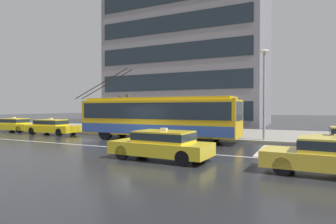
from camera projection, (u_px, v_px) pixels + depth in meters
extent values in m
plane|color=#25272A|center=(133.00, 145.00, 17.08)|extent=(160.00, 160.00, 0.00)
cube|color=gray|center=(189.00, 132.00, 25.65)|extent=(80.00, 10.00, 0.14)
cube|color=beige|center=(263.00, 150.00, 15.03)|extent=(0.44, 4.40, 0.01)
cube|color=beige|center=(281.00, 151.00, 14.64)|extent=(0.44, 4.40, 0.01)
cube|color=beige|center=(301.00, 153.00, 14.26)|extent=(0.44, 4.40, 0.01)
cube|color=beige|center=(321.00, 154.00, 13.87)|extent=(0.44, 4.40, 0.01)
cube|color=silver|center=(121.00, 148.00, 15.99)|extent=(72.00, 0.14, 0.01)
cube|color=gold|center=(157.00, 117.00, 19.59)|extent=(11.25, 2.61, 2.35)
cube|color=yellow|center=(157.00, 99.00, 19.57)|extent=(10.57, 2.35, 0.20)
cube|color=#1E2833|center=(157.00, 111.00, 19.58)|extent=(10.80, 2.63, 1.08)
cube|color=#3355A3|center=(157.00, 128.00, 19.60)|extent=(11.14, 2.64, 0.66)
cube|color=#1E2833|center=(239.00, 111.00, 17.26)|extent=(0.15, 2.17, 1.17)
cube|color=black|center=(236.00, 101.00, 17.31)|extent=(0.18, 1.87, 0.28)
cylinder|color=black|center=(106.00, 85.00, 21.80)|extent=(4.81, 0.12, 2.17)
cylinder|color=black|center=(100.00, 84.00, 21.17)|extent=(4.81, 0.12, 2.17)
cylinder|color=black|center=(215.00, 134.00, 18.99)|extent=(1.04, 0.31, 1.04)
cylinder|color=black|center=(206.00, 137.00, 17.03)|extent=(1.04, 0.31, 1.04)
cylinder|color=black|center=(123.00, 130.00, 22.08)|extent=(1.04, 0.31, 1.04)
cylinder|color=black|center=(105.00, 132.00, 20.12)|extent=(1.04, 0.31, 1.04)
cylinder|color=black|center=(327.00, 143.00, 15.85)|extent=(0.62, 0.20, 0.62)
cylinder|color=black|center=(330.00, 146.00, 14.42)|extent=(0.62, 0.20, 0.62)
cube|color=yellow|center=(333.00, 161.00, 9.41)|extent=(4.55, 1.97, 0.55)
cylinder|color=black|center=(282.00, 166.00, 9.44)|extent=(0.63, 0.23, 0.62)
cylinder|color=black|center=(287.00, 159.00, 10.80)|extent=(0.63, 0.23, 0.62)
cube|color=yellow|center=(15.00, 126.00, 26.53)|extent=(4.39, 1.94, 0.55)
cube|color=yellow|center=(14.00, 121.00, 26.59)|extent=(2.40, 1.61, 0.48)
cube|color=#1E2833|center=(14.00, 121.00, 26.59)|extent=(2.44, 1.63, 0.31)
cube|color=silver|center=(14.00, 118.00, 26.59)|extent=(0.29, 0.17, 0.12)
cylinder|color=black|center=(33.00, 128.00, 26.70)|extent=(0.63, 0.23, 0.62)
cylinder|color=black|center=(19.00, 130.00, 25.27)|extent=(0.63, 0.23, 0.62)
cylinder|color=black|center=(12.00, 128.00, 27.80)|extent=(0.63, 0.23, 0.62)
cube|color=yellow|center=(53.00, 129.00, 23.89)|extent=(4.60, 1.90, 0.55)
cube|color=yellow|center=(51.00, 122.00, 23.96)|extent=(2.50, 1.59, 0.48)
cube|color=#1E2833|center=(51.00, 122.00, 23.96)|extent=(2.55, 1.61, 0.31)
cube|color=silver|center=(51.00, 119.00, 23.95)|extent=(0.28, 0.17, 0.12)
cylinder|color=black|center=(73.00, 131.00, 24.01)|extent=(0.63, 0.22, 0.62)
cylinder|color=black|center=(59.00, 132.00, 22.57)|extent=(0.63, 0.22, 0.62)
cylinder|color=black|center=(47.00, 130.00, 25.22)|extent=(0.63, 0.22, 0.62)
cylinder|color=black|center=(32.00, 131.00, 23.78)|extent=(0.63, 0.22, 0.62)
cube|color=yellow|center=(160.00, 148.00, 12.36)|extent=(4.52, 2.04, 0.55)
cube|color=yellow|center=(164.00, 136.00, 12.27)|extent=(2.47, 1.68, 0.48)
cube|color=#1E2833|center=(164.00, 136.00, 12.27)|extent=(2.52, 1.71, 0.31)
cube|color=silver|center=(164.00, 129.00, 12.26)|extent=(0.29, 0.17, 0.12)
cylinder|color=black|center=(122.00, 153.00, 12.35)|extent=(0.63, 0.23, 0.62)
cylinder|color=black|center=(143.00, 148.00, 13.77)|extent=(0.63, 0.23, 0.62)
cylinder|color=black|center=(183.00, 158.00, 10.96)|extent=(0.63, 0.23, 0.62)
cylinder|color=black|center=(199.00, 152.00, 12.38)|extent=(0.63, 0.23, 0.62)
cylinder|color=gray|center=(171.00, 118.00, 22.66)|extent=(0.08, 0.08, 2.54)
cylinder|color=gray|center=(131.00, 118.00, 24.26)|extent=(0.08, 0.08, 2.54)
cylinder|color=gray|center=(177.00, 118.00, 23.77)|extent=(0.08, 0.08, 2.54)
cylinder|color=gray|center=(139.00, 117.00, 25.38)|extent=(0.08, 0.08, 2.54)
cube|color=#99ADB2|center=(157.00, 117.00, 24.57)|extent=(3.55, 0.04, 2.03)
cube|color=#B2B2B7|center=(154.00, 102.00, 24.00)|extent=(4.04, 1.53, 0.08)
cube|color=brown|center=(156.00, 127.00, 24.31)|extent=(2.61, 0.36, 0.08)
cylinder|color=#4A4540|center=(143.00, 127.00, 25.28)|extent=(0.14, 0.14, 0.89)
cylinder|color=#4A4540|center=(141.00, 127.00, 25.23)|extent=(0.14, 0.14, 0.89)
cylinder|color=gray|center=(142.00, 118.00, 25.24)|extent=(0.51, 0.51, 0.58)
sphere|color=tan|center=(142.00, 114.00, 25.23)|extent=(0.23, 0.23, 0.23)
cone|color=#244E97|center=(143.00, 110.00, 25.27)|extent=(1.49, 1.49, 0.30)
cylinder|color=#333333|center=(143.00, 116.00, 25.27)|extent=(0.02, 0.02, 0.76)
cylinder|color=#292719|center=(130.00, 127.00, 25.00)|extent=(0.14, 0.14, 0.89)
cylinder|color=#292719|center=(130.00, 127.00, 24.85)|extent=(0.14, 0.14, 0.89)
cylinder|color=#43485B|center=(130.00, 119.00, 24.91)|extent=(0.51, 0.51, 0.56)
sphere|color=tan|center=(130.00, 114.00, 24.91)|extent=(0.24, 0.24, 0.24)
cylinder|color=brown|center=(216.00, 130.00, 22.13)|extent=(0.14, 0.14, 0.79)
cylinder|color=brown|center=(214.00, 130.00, 22.03)|extent=(0.14, 0.14, 0.79)
cylinder|color=#404E4E|center=(215.00, 121.00, 22.07)|extent=(0.48, 0.48, 0.64)
sphere|color=#CBB18B|center=(215.00, 115.00, 22.07)|extent=(0.21, 0.21, 0.21)
cone|color=#2D5198|center=(214.00, 112.00, 21.98)|extent=(1.60, 1.60, 0.32)
cylinder|color=#333333|center=(214.00, 119.00, 21.99)|extent=(0.02, 0.02, 0.77)
cylinder|color=navy|center=(162.00, 128.00, 24.16)|extent=(0.14, 0.14, 0.79)
cylinder|color=navy|center=(164.00, 128.00, 24.10)|extent=(0.14, 0.14, 0.79)
cylinder|color=#3C3639|center=(163.00, 120.00, 24.12)|extent=(0.37, 0.37, 0.63)
sphere|color=#D78581|center=(163.00, 115.00, 24.12)|extent=(0.24, 0.24, 0.24)
cone|color=gold|center=(161.00, 111.00, 24.16)|extent=(1.43, 1.43, 0.29)
cylinder|color=#333333|center=(161.00, 117.00, 24.17)|extent=(0.02, 0.02, 0.79)
cylinder|color=gray|center=(264.00, 97.00, 18.75)|extent=(0.16, 0.16, 5.74)
ellipsoid|color=silver|center=(264.00, 51.00, 18.70)|extent=(0.60, 0.32, 0.24)
cylinder|color=brown|center=(128.00, 113.00, 25.20)|extent=(0.29, 0.29, 3.33)
cylinder|color=#513923|center=(127.00, 98.00, 25.58)|extent=(0.67, 0.78, 0.64)
cylinder|color=brown|center=(127.00, 97.00, 25.70)|extent=(0.88, 0.94, 0.80)
cylinder|color=brown|center=(128.00, 103.00, 25.84)|extent=(0.79, 1.26, 0.99)
cylinder|color=brown|center=(123.00, 99.00, 24.98)|extent=(0.67, 0.83, 0.84)
cylinder|color=brown|center=(124.00, 102.00, 25.58)|extent=(1.11, 0.53, 0.65)
cube|color=gray|center=(189.00, 36.00, 39.51)|extent=(20.70, 12.16, 24.42)
cube|color=#1E2833|center=(170.00, 111.00, 34.15)|extent=(19.46, 0.06, 2.09)
cube|color=#1E2833|center=(170.00, 82.00, 34.09)|extent=(19.46, 0.06, 2.09)
cube|color=#1E2833|center=(170.00, 53.00, 34.04)|extent=(19.46, 0.06, 2.09)
cube|color=#1E2833|center=(170.00, 23.00, 33.99)|extent=(19.46, 0.06, 2.09)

